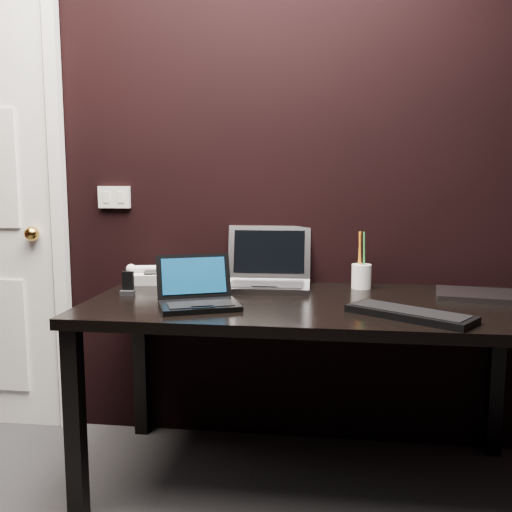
# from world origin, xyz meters

# --- Properties ---
(wall_back) EXTENTS (4.00, 0.00, 4.00)m
(wall_back) POSITION_xyz_m (0.00, 1.80, 1.30)
(wall_back) COLOR black
(wall_back) RESTS_ON ground
(wall_switch) EXTENTS (0.15, 0.02, 0.10)m
(wall_switch) POSITION_xyz_m (-0.62, 1.79, 1.12)
(wall_switch) COLOR silver
(wall_switch) RESTS_ON wall_back
(desk) EXTENTS (1.70, 0.80, 0.74)m
(desk) POSITION_xyz_m (0.30, 1.40, 0.66)
(desk) COLOR black
(desk) RESTS_ON ground
(netbook) EXTENTS (0.36, 0.34, 0.18)m
(netbook) POSITION_xyz_m (-0.10, 1.25, 0.78)
(netbook) COLOR black
(netbook) RESTS_ON desk
(silver_laptop) EXTENTS (0.38, 0.34, 0.25)m
(silver_laptop) POSITION_xyz_m (0.11, 1.65, 0.79)
(silver_laptop) COLOR gray
(silver_laptop) RESTS_ON desk
(ext_keyboard) EXTENTS (0.44, 0.36, 0.03)m
(ext_keyboard) POSITION_xyz_m (0.65, 1.18, 0.75)
(ext_keyboard) COLOR black
(ext_keyboard) RESTS_ON desk
(closed_laptop) EXTENTS (0.37, 0.29, 0.02)m
(closed_laptop) POSITION_xyz_m (0.97, 1.54, 0.75)
(closed_laptop) COLOR #9E9FA4
(closed_laptop) RESTS_ON desk
(desk_phone) EXTENTS (0.20, 0.17, 0.10)m
(desk_phone) POSITION_xyz_m (-0.43, 1.68, 0.78)
(desk_phone) COLOR silver
(desk_phone) RESTS_ON desk
(mobile_phone) EXTENTS (0.06, 0.05, 0.09)m
(mobile_phone) POSITION_xyz_m (-0.43, 1.42, 0.78)
(mobile_phone) COLOR black
(mobile_phone) RESTS_ON desk
(pen_cup) EXTENTS (0.10, 0.10, 0.24)m
(pen_cup) POSITION_xyz_m (0.51, 1.68, 0.80)
(pen_cup) COLOR white
(pen_cup) RESTS_ON desk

